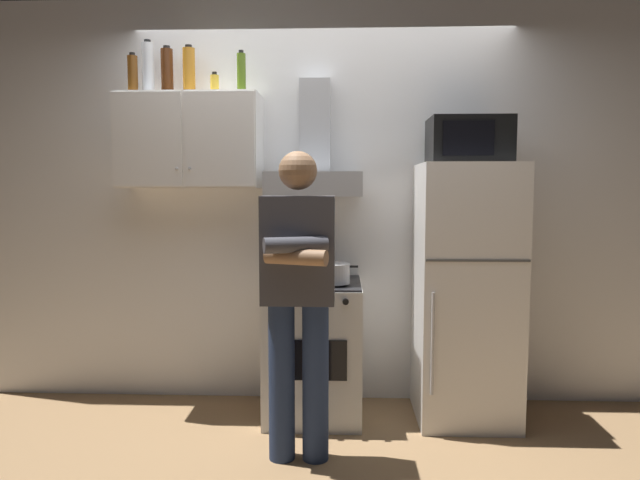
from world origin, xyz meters
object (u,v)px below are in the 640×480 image
Objects in this scene: microwave at (468,141)px; person_standing at (298,294)px; upper_cabinet at (191,141)px; bottle_beer_brown at (133,74)px; bottle_olive_oil at (241,73)px; refrigerator at (465,293)px; bottle_vodka_clear at (148,68)px; bottle_spice_jar at (215,84)px; stove_oven at (314,348)px; bottle_rum_dark at (167,72)px; range_hood at (315,165)px; cooking_pot at (334,273)px; bottle_liquor_amber at (189,71)px.

person_standing is (-1.00, -0.62, -0.84)m from microwave.
bottle_beer_brown is at bearing -177.00° from upper_cabinet.
bottle_beer_brown is at bearing -177.51° from bottle_olive_oil.
refrigerator is 4.74× the size of bottle_vodka_clear.
microwave is 1.49m from bottle_olive_oil.
bottle_beer_brown is at bearing -178.44° from bottle_spice_jar.
bottle_rum_dark reaches higher than stove_oven.
bottle_vodka_clear is at bearing 173.78° from stove_oven.
bottle_rum_dark is 0.21m from bottle_beer_brown.
bottle_rum_dark is (-0.95, 0.17, 1.77)m from stove_oven.
bottle_rum_dark is at bearing 170.17° from stove_oven.
microwave is (0.95, -0.11, 0.14)m from range_hood.
upper_cabinet is 1.26m from cooking_pot.
person_standing is 6.04× the size of bottle_olive_oil.
refrigerator is at bearing 8.32° from cooking_pot.
bottle_liquor_amber reaches higher than person_standing.
stove_oven is (0.80, -0.13, -1.32)m from upper_cabinet.
range_hood is 1.56× the size of microwave.
bottle_spice_jar reaches higher than microwave.
refrigerator is 5.10× the size of bottle_liquor_amber.
bottle_vodka_clear is at bearing -169.28° from bottle_liquor_amber.
refrigerator is (0.95, 0.00, 0.37)m from stove_oven.
range_hood is 1.13m from bottle_rum_dark.
cooking_pot is at bearing -170.43° from microwave.
bottle_rum_dark reaches higher than bottle_olive_oil.
person_standing is at bearing -44.26° from upper_cabinet.
cooking_pot is 1.07× the size of bottle_olive_oil.
bottle_vodka_clear is at bearing 168.85° from cooking_pot.
cooking_pot is at bearing -14.70° from bottle_rum_dark.
cooking_pot is (0.93, -0.24, -0.81)m from upper_cabinet.
bottle_spice_jar is at bearing 1.56° from bottle_beer_brown.
bottle_vodka_clear reaches higher than microwave.
bottle_spice_jar is at bearing 169.25° from stove_oven.
microwave is at bearing -4.74° from bottle_olive_oil.
person_standing is 1.83m from bottle_beer_brown.
bottle_olive_oil is 0.69m from bottle_beer_brown.
bottle_beer_brown is (-0.20, -0.06, -0.03)m from bottle_rum_dark.
bottle_olive_oil is at bearing 119.32° from person_standing.
bottle_spice_jar is at bearing 162.62° from cooking_pot.
refrigerator is 11.82× the size of bottle_spice_jar.
bottle_liquor_amber is (0.14, -0.00, 0.00)m from bottle_rum_dark.
person_standing is 1.69m from bottle_liquor_amber.
range_hood is 0.46× the size of person_standing.
bottle_liquor_amber is at bearing 166.37° from bottle_spice_jar.
microwave reaches higher than cooking_pot.
bottle_beer_brown is (-1.29, 0.23, 1.24)m from cooking_pot.
refrigerator is at bearing 0.04° from stove_oven.
upper_cabinet is at bearing 2.14° from bottle_vodka_clear.
person_standing is (-0.05, -0.73, -0.70)m from range_hood.
stove_oven is at bearing -5.26° from bottle_beer_brown.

